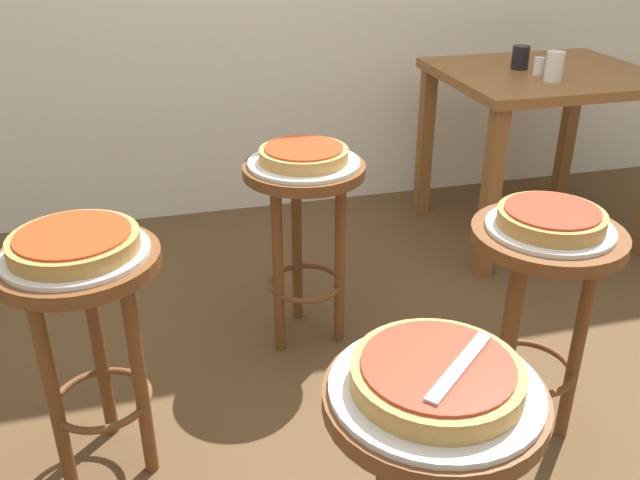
% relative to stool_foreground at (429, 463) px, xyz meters
% --- Properties ---
extents(ground_plane, '(6.00, 6.00, 0.00)m').
position_rel_stool_foreground_xyz_m(ground_plane, '(0.13, 0.68, -0.48)').
color(ground_plane, brown).
extents(stool_foreground, '(0.39, 0.39, 0.64)m').
position_rel_stool_foreground_xyz_m(stool_foreground, '(0.00, 0.00, 0.00)').
color(stool_foreground, brown).
rests_on(stool_foreground, ground_plane).
extents(serving_plate_foreground, '(0.37, 0.37, 0.01)m').
position_rel_stool_foreground_xyz_m(serving_plate_foreground, '(0.00, 0.00, 0.17)').
color(serving_plate_foreground, silver).
rests_on(serving_plate_foreground, stool_foreground).
extents(pizza_foreground, '(0.29, 0.29, 0.05)m').
position_rel_stool_foreground_xyz_m(pizza_foreground, '(0.00, 0.00, 0.20)').
color(pizza_foreground, tan).
rests_on(pizza_foreground, serving_plate_foreground).
extents(stool_middle, '(0.39, 0.39, 0.64)m').
position_rel_stool_foreground_xyz_m(stool_middle, '(0.53, 0.51, 0.00)').
color(stool_middle, brown).
rests_on(stool_middle, ground_plane).
extents(serving_plate_middle, '(0.32, 0.32, 0.01)m').
position_rel_stool_foreground_xyz_m(serving_plate_middle, '(0.53, 0.51, 0.17)').
color(serving_plate_middle, silver).
rests_on(serving_plate_middle, stool_middle).
extents(pizza_middle, '(0.27, 0.27, 0.05)m').
position_rel_stool_foreground_xyz_m(pizza_middle, '(0.53, 0.51, 0.20)').
color(pizza_middle, '#B78442').
rests_on(pizza_middle, serving_plate_middle).
extents(stool_leftside, '(0.39, 0.39, 0.64)m').
position_rel_stool_foreground_xyz_m(stool_leftside, '(-0.62, 0.68, 0.00)').
color(stool_leftside, brown).
rests_on(stool_leftside, ground_plane).
extents(serving_plate_leftside, '(0.34, 0.34, 0.01)m').
position_rel_stool_foreground_xyz_m(serving_plate_leftside, '(-0.62, 0.68, 0.17)').
color(serving_plate_leftside, silver).
rests_on(serving_plate_leftside, stool_leftside).
extents(pizza_leftside, '(0.30, 0.30, 0.05)m').
position_rel_stool_foreground_xyz_m(pizza_leftside, '(-0.62, 0.68, 0.20)').
color(pizza_leftside, '#B78442').
rests_on(pizza_leftside, serving_plate_leftside).
extents(stool_rear, '(0.39, 0.39, 0.64)m').
position_rel_stool_foreground_xyz_m(stool_rear, '(0.04, 1.13, 0.00)').
color(stool_rear, brown).
rests_on(stool_rear, ground_plane).
extents(serving_plate_rear, '(0.35, 0.35, 0.01)m').
position_rel_stool_foreground_xyz_m(serving_plate_rear, '(0.04, 1.13, 0.17)').
color(serving_plate_rear, white).
rests_on(serving_plate_rear, stool_rear).
extents(pizza_rear, '(0.28, 0.28, 0.05)m').
position_rel_stool_foreground_xyz_m(pizza_rear, '(0.04, 1.13, 0.20)').
color(pizza_rear, tan).
rests_on(pizza_rear, serving_plate_rear).
extents(dining_table, '(0.87, 0.76, 0.74)m').
position_rel_stool_foreground_xyz_m(dining_table, '(1.23, 1.70, 0.14)').
color(dining_table, brown).
rests_on(dining_table, ground_plane).
extents(cup_near_edge, '(0.07, 0.07, 0.11)m').
position_rel_stool_foreground_xyz_m(cup_near_edge, '(1.15, 1.53, 0.32)').
color(cup_near_edge, silver).
rests_on(cup_near_edge, dining_table).
extents(cup_far_edge, '(0.07, 0.07, 0.10)m').
position_rel_stool_foreground_xyz_m(cup_far_edge, '(1.13, 1.76, 0.31)').
color(cup_far_edge, black).
rests_on(cup_far_edge, dining_table).
extents(condiment_shaker, '(0.04, 0.04, 0.07)m').
position_rel_stool_foreground_xyz_m(condiment_shaker, '(1.15, 1.64, 0.30)').
color(condiment_shaker, white).
rests_on(condiment_shaker, dining_table).
extents(pizza_server_knife, '(0.18, 0.16, 0.01)m').
position_rel_stool_foreground_xyz_m(pizza_server_knife, '(0.03, -0.02, 0.22)').
color(pizza_server_knife, silver).
rests_on(pizza_server_knife, pizza_foreground).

